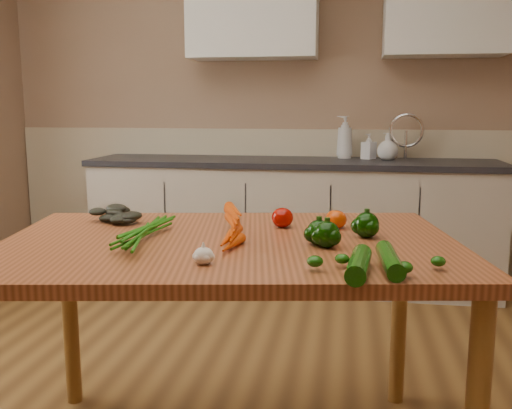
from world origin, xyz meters
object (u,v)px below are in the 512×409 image
Objects in this scene: pepper_a at (319,233)px; zucchini_b at (359,264)px; carrot_bunch at (203,229)px; soap_bottle_c at (388,146)px; pepper_b at (367,225)px; leafy_greens at (116,208)px; zucchini_a at (390,260)px; tomato_a at (282,218)px; garlic_bulb at (204,256)px; tomato_c at (335,219)px; soap_bottle_a at (345,137)px; tomato_b at (337,219)px; table at (230,266)px; soap_bottle_b at (369,146)px; pepper_c at (327,235)px.

pepper_a is 0.34m from zucchini_b.
soap_bottle_c is at bearing 62.16° from carrot_bunch.
pepper_a is 0.21m from pepper_b.
leafy_greens is 2.70× the size of pepper_a.
zucchini_a is at bearing -32.61° from carrot_bunch.
tomato_a is at bearing 125.62° from zucchini_a.
carrot_bunch is at bearing -166.77° from pepper_b.
tomato_c reaches higher than garlic_bulb.
garlic_bulb is (-0.37, -2.60, -0.20)m from soap_bottle_a.
tomato_b reaches higher than zucchini_a.
zucchini_a is 0.11m from zucchini_b.
soap_bottle_b is (0.53, 2.26, 0.26)m from table.
leafy_greens reaches higher than carrot_bunch.
leafy_greens is (-0.50, 0.23, 0.15)m from table.
pepper_b reaches higher than pepper_a.
pepper_a is 1.10× the size of tomato_b.
zucchini_b reaches higher than table.
zucchini_a is at bearing -26.32° from leafy_greens.
zucchini_a reaches higher than table.
tomato_b is (-0.10, 0.13, -0.01)m from pepper_b.
pepper_c reaches higher than tomato_b.
soap_bottle_b reaches higher than tomato_a.
garlic_bulb reaches higher than table.
carrot_bunch is 0.61m from zucchini_b.
soap_bottle_c is 2.12m from pepper_b.
soap_bottle_c is at bearing 81.01° from pepper_a.
table is at bearing 141.47° from zucchini_b.
pepper_b is (0.54, 0.13, 0.01)m from carrot_bunch.
pepper_c reaches higher than zucchini_b.
soap_bottle_c reaches higher than zucchini_a.
carrot_bunch is 0.48m from leafy_greens.
leafy_greens is (-1.16, -1.99, -0.12)m from soap_bottle_c.
soap_bottle_a is 2.32m from pepper_a.
tomato_b is (0.35, 0.24, 0.13)m from table.
zucchini_a is at bearing -50.30° from pepper_c.
zucchini_a is at bearing -50.08° from pepper_a.
garlic_bulb is at bearing 175.94° from zucchini_b.
carrot_bunch is 0.30m from garlic_bulb.
tomato_b is (0.44, 0.26, -0.00)m from carrot_bunch.
carrot_bunch reaches higher than zucchini_a.
garlic_bulb is at bearing -63.31° from soap_bottle_b.
zucchini_a is (0.16, -0.51, -0.01)m from tomato_b.
carrot_bunch is 4.10× the size of tomato_c.
pepper_c is (0.83, -0.28, -0.01)m from leafy_greens.
soap_bottle_a is 1.15× the size of zucchini_a.
soap_bottle_c reaches higher than tomato_b.
zucchini_a is (0.17, -0.54, -0.01)m from tomato_c.
zucchini_a is (0.60, -0.26, -0.01)m from carrot_bunch.
table is at bearing 1.54° from soap_bottle_a.
soap_bottle_c is at bearing 85.45° from soap_bottle_a.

